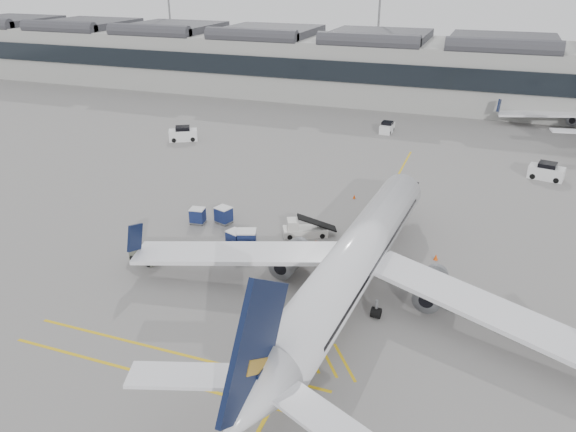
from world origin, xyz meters
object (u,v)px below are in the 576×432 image
(baggage_cart_a, at_px, (236,238))
(ramp_agent_a, at_px, (326,255))
(belt_loader, at_px, (304,229))
(ramp_agent_b, at_px, (316,249))
(airliner_main, at_px, (353,263))
(pushback_tug, at_px, (146,254))

(baggage_cart_a, xyz_separation_m, ramp_agent_a, (8.72, -0.26, 0.05))
(belt_loader, distance_m, ramp_agent_b, 4.59)
(airliner_main, height_order, baggage_cart_a, airliner_main)
(ramp_agent_b, bearing_deg, baggage_cart_a, -0.26)
(belt_loader, relative_size, pushback_tug, 1.84)
(airliner_main, bearing_deg, belt_loader, 131.10)
(airliner_main, bearing_deg, pushback_tug, -174.99)
(ramp_agent_b, xyz_separation_m, pushback_tug, (-13.84, -5.69, -0.18))
(ramp_agent_a, relative_size, pushback_tug, 0.66)
(belt_loader, height_order, ramp_agent_a, belt_loader)
(airliner_main, xyz_separation_m, belt_loader, (-7.02, 9.21, -2.51))
(baggage_cart_a, bearing_deg, ramp_agent_a, 19.21)
(airliner_main, height_order, ramp_agent_a, airliner_main)
(airliner_main, relative_size, pushback_tug, 14.04)
(pushback_tug, bearing_deg, airliner_main, 12.17)
(ramp_agent_b, height_order, pushback_tug, ramp_agent_b)
(ramp_agent_b, bearing_deg, belt_loader, -63.23)
(belt_loader, bearing_deg, pushback_tug, -164.84)
(baggage_cart_a, height_order, ramp_agent_b, ramp_agent_b)
(pushback_tug, bearing_deg, belt_loader, 50.97)
(ramp_agent_a, xyz_separation_m, ramp_agent_b, (-1.19, 0.87, -0.11))
(belt_loader, height_order, pushback_tug, belt_loader)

